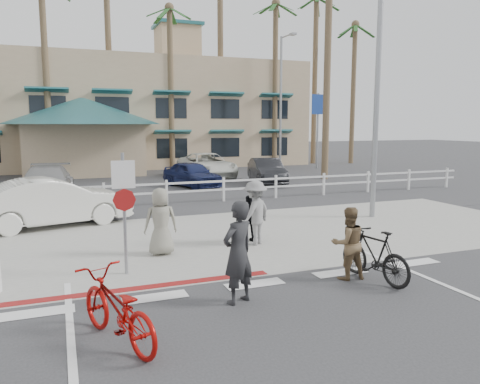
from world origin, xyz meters
name	(u,v)px	position (x,y,z in m)	size (l,w,h in m)	color
ground	(267,295)	(0.00, 0.00, 0.00)	(140.00, 140.00, 0.00)	#333335
bike_path	(323,340)	(0.00, -2.00, 0.00)	(12.00, 16.00, 0.01)	#333335
sidewalk_plaza	(200,240)	(0.00, 4.50, 0.01)	(22.00, 7.00, 0.01)	gray
cross_street	(168,214)	(0.00, 8.50, 0.00)	(40.00, 5.00, 0.01)	#333335
parking_lot	(130,183)	(0.00, 18.00, 0.00)	(50.00, 16.00, 0.01)	#333335
curb_red	(96,294)	(-3.00, 1.20, 0.01)	(7.00, 0.25, 0.02)	maroon
rail_fence	(169,192)	(0.50, 10.50, 0.50)	(29.40, 0.16, 1.00)	silver
building	(129,93)	(2.00, 31.00, 5.65)	(28.00, 16.00, 11.30)	tan
sign_post	(124,208)	(-2.30, 2.20, 1.45)	(0.50, 0.10, 2.90)	gray
streetlight_0	(377,84)	(6.50, 5.50, 4.50)	(0.60, 2.00, 9.00)	gray
streetlight_1	(281,103)	(12.00, 24.00, 4.75)	(0.60, 2.00, 9.50)	gray
info_sign	(317,130)	(14.00, 22.00, 2.80)	(1.20, 0.16, 5.60)	navy
palm_3	(45,63)	(-4.00, 25.00, 7.00)	(4.00, 4.00, 14.00)	#1D4D1E
palm_4	(109,60)	(0.00, 26.00, 7.50)	(4.00, 4.00, 15.00)	#1D4D1E
palm_5	(171,76)	(4.00, 25.00, 6.50)	(4.00, 4.00, 13.00)	#1D4D1E
palm_6	(220,52)	(8.00, 26.00, 8.50)	(4.00, 4.00, 17.00)	#1D4D1E
palm_7	(275,73)	(12.00, 25.00, 7.00)	(4.00, 4.00, 14.00)	#1D4D1E
palm_8	(315,70)	(16.00, 26.00, 7.50)	(4.00, 4.00, 15.00)	#1D4D1E
palm_9	(353,83)	(19.00, 25.00, 6.50)	(4.00, 4.00, 13.00)	#1D4D1E
palm_11	(328,56)	(11.00, 16.00, 7.00)	(4.00, 4.00, 14.00)	#1D4D1E
bike_red	(117,309)	(-2.86, -1.02, 0.54)	(0.71, 2.04, 1.07)	#940805
rider_red	(238,253)	(-0.65, -0.17, 0.93)	(0.68, 0.44, 1.86)	#232326
bike_black	(375,255)	(2.37, -0.07, 0.54)	(0.51, 1.81, 1.09)	black
rider_black	(348,243)	(1.93, 0.25, 0.76)	(0.73, 0.57, 1.51)	brown
pedestrian_a	(255,213)	(1.24, 3.51, 0.86)	(1.11, 0.64, 1.72)	gray
pedestrian_child	(249,219)	(1.21, 3.83, 0.64)	(0.75, 0.31, 1.28)	black
pedestrian_b	(161,222)	(-1.29, 3.44, 0.83)	(0.81, 0.53, 1.66)	gray
car_white_sedan	(53,202)	(-3.76, 7.89, 0.76)	(1.62, 4.64, 1.53)	silver
lot_car_1	(46,183)	(-4.07, 13.42, 0.73)	(2.03, 5.00, 1.45)	gray
lot_car_2	(192,174)	(2.80, 15.39, 0.65)	(1.54, 3.84, 1.31)	#18204C
lot_car_3	(267,171)	(6.93, 15.25, 0.68)	(1.44, 4.14, 1.36)	black
lot_car_5	(207,165)	(4.73, 19.11, 0.74)	(2.46, 5.34, 1.48)	silver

